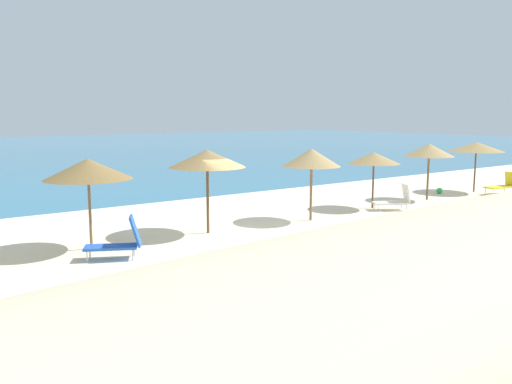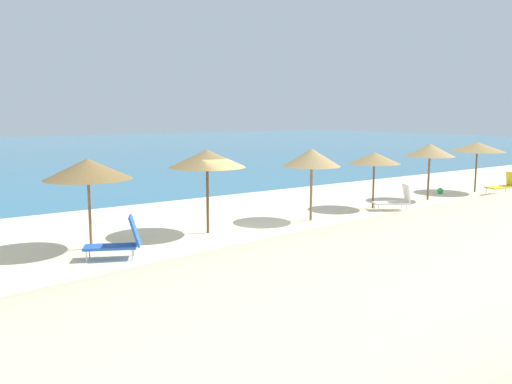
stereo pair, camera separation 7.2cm
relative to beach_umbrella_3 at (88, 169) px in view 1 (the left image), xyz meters
name	(u,v)px [view 1 (the left image)]	position (x,y,z in m)	size (l,w,h in m)	color
ground_plane	(241,234)	(4.68, -0.93, -2.36)	(160.00, 160.00, 0.00)	beige
dune_ridge	(482,283)	(2.67, -10.65, -1.10)	(37.44, 4.24, 2.54)	beige
beach_umbrella_3	(88,169)	(0.00, 0.00, 0.00)	(2.53, 2.53, 2.67)	brown
beach_umbrella_4	(207,159)	(3.88, -0.17, 0.12)	(2.53, 2.53, 2.78)	brown
beach_umbrella_5	(312,158)	(8.08, -0.59, -0.03)	(2.14, 2.14, 2.68)	brown
beach_umbrella_6	(374,158)	(11.93, -0.18, -0.26)	(2.16, 2.16, 2.35)	brown
beach_umbrella_7	(429,150)	(15.67, -0.16, -0.08)	(2.25, 2.25, 2.58)	brown
beach_umbrella_8	(476,147)	(19.73, -0.02, -0.08)	(2.70, 2.70, 2.52)	brown
lounge_chair_0	(395,200)	(12.35, -1.03, -1.94)	(1.56, 1.28, 1.09)	white
lounge_chair_1	(503,185)	(20.11, -1.32, -1.90)	(1.70, 0.92, 1.09)	yellow
lounge_chair_2	(119,242)	(0.26, -1.49, -1.88)	(1.62, 1.22, 1.19)	blue
beach_ball	(439,191)	(17.69, 0.58, -2.21)	(0.30, 0.30, 0.30)	green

